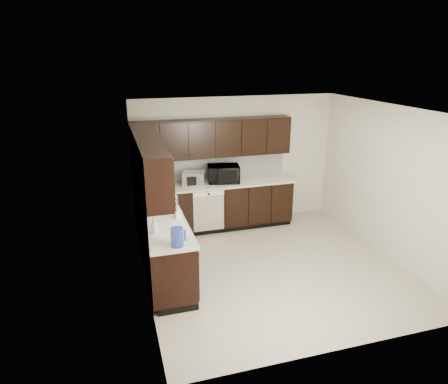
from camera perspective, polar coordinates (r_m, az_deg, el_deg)
The scene contains 20 objects.
floor at distance 6.60m, azimuth 6.95°, elevation -10.49°, with size 4.00×4.00×0.00m, color #A79D8A.
ceiling at distance 5.79m, azimuth 7.96°, elevation 11.56°, with size 4.00×4.00×0.00m, color white.
wall_back at distance 7.87m, azimuth 1.64°, elevation 4.44°, with size 4.00×0.02×2.50m, color #BDB5A1.
wall_left at distance 5.62m, azimuth -11.66°, elevation -2.09°, with size 0.02×4.00×2.50m, color #BDB5A1.
wall_right at distance 7.10m, azimuth 22.41°, elevation 1.32°, with size 0.02×4.00×2.50m, color #BDB5A1.
wall_front at distance 4.47m, azimuth 17.71°, elevation -8.37°, with size 4.00×0.02×2.50m, color #BDB5A1.
lower_cabinets at distance 7.08m, azimuth -4.00°, elevation -4.49°, with size 3.00×2.80×0.90m.
countertop at distance 6.89m, azimuth -4.10°, elevation -0.64°, with size 3.03×2.83×0.04m.
backsplash at distance 6.97m, azimuth -6.21°, elevation 1.78°, with size 3.00×2.80×0.48m.
upper_cabinets at distance 6.73m, azimuth -5.24°, elevation 6.38°, with size 3.00×2.80×0.70m.
dishwasher at distance 7.36m, azimuth -2.19°, elevation -2.38°, with size 0.58×0.04×0.78m.
sink at distance 5.78m, azimuth -8.24°, elevation -5.25°, with size 0.54×0.82×0.42m.
microwave at distance 7.53m, azimuth -0.08°, elevation 2.61°, with size 0.59×0.40×0.33m, color black.
soap_bottle_a at distance 5.92m, azimuth -6.67°, elevation -2.87°, with size 0.09×0.09×0.20m, color gray.
soap_bottle_b at distance 5.46m, azimuth -9.91°, elevation -4.73°, with size 0.10×0.10×0.25m, color gray.
toaster_oven at distance 7.39m, azimuth -4.35°, elevation 1.92°, with size 0.40×0.30×0.25m, color silver.
storage_bin at distance 6.47m, azimuth -9.06°, elevation -1.15°, with size 0.45×0.34×0.18m, color silver.
blue_pitcher at distance 5.09m, azimuth -6.73°, elevation -6.43°, with size 0.16×0.16×0.24m, color #10259A.
teal_tumbler at distance 7.00m, azimuth -8.42°, elevation 0.53°, with size 0.09×0.09×0.19m, color #0D9799.
paper_towel_roll at distance 6.93m, azimuth -9.19°, elevation 0.62°, with size 0.12×0.12×0.27m, color silver.
Camera 1 is at (-2.35, -5.24, 3.25)m, focal length 32.00 mm.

